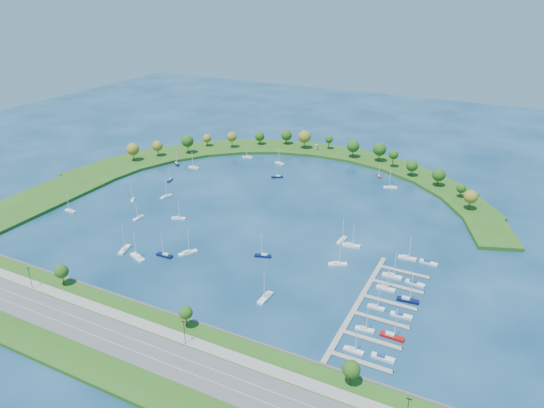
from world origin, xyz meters
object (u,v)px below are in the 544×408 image
at_px(moored_boat_5, 277,176).
at_px(moored_boat_12, 166,196).
at_px(moored_boat_0, 70,210).
at_px(moored_boat_20, 390,187).
at_px(docked_boat_5, 401,315).
at_px(docked_boat_11, 428,263).
at_px(docked_boat_2, 365,329).
at_px(docked_boat_6, 386,288).
at_px(docked_boat_9, 415,283).
at_px(moored_boat_3, 280,163).
at_px(moored_boat_17, 194,167).
at_px(docked_boat_0, 354,350).
at_px(moored_boat_11, 165,255).
at_px(docked_boat_3, 392,336).
at_px(dock_system, 375,308).
at_px(moored_boat_2, 170,180).
at_px(moored_boat_14, 265,297).
at_px(moored_boat_7, 351,245).
at_px(moored_boat_10, 263,255).
at_px(docked_boat_4, 376,307).
at_px(moored_boat_9, 124,249).
at_px(moored_boat_19, 342,240).
at_px(moored_boat_8, 248,157).
at_px(docked_boat_10, 407,257).
at_px(docked_boat_7, 408,299).
at_px(moored_boat_13, 379,176).
at_px(moored_boat_4, 138,257).
at_px(moored_boat_18, 188,252).
at_px(moored_boat_21, 139,217).
at_px(docked_boat_8, 392,276).
at_px(harbor_tower, 316,147).
at_px(docked_boat_1, 383,358).
at_px(moored_boat_15, 337,263).
at_px(moored_boat_6, 178,218).
at_px(moored_boat_1, 133,199).

xyz_separation_m(moored_boat_5, moored_boat_12, (-46.39, -60.71, 0.00)).
xyz_separation_m(moored_boat_0, moored_boat_20, (156.45, 118.09, 0.05)).
xyz_separation_m(docked_boat_5, docked_boat_11, (1.90, 46.36, -0.01)).
bearing_deg(moored_boat_5, docked_boat_2, 92.02).
xyz_separation_m(moored_boat_12, docked_boat_6, (147.19, -37.97, 0.01)).
bearing_deg(docked_boat_9, moored_boat_3, 144.53).
xyz_separation_m(moored_boat_17, docked_boat_11, (174.13, -58.09, -0.28)).
relative_size(moored_boat_5, docked_boat_0, 1.07).
distance_m(moored_boat_11, docked_boat_6, 105.29).
distance_m(docked_boat_3, docked_boat_11, 60.71).
distance_m(dock_system, moored_boat_2, 179.09).
bearing_deg(moored_boat_14, moored_boat_7, 165.70).
bearing_deg(moored_boat_10, docked_boat_4, 148.43).
bearing_deg(moored_boat_5, docked_boat_4, 95.67).
height_order(moored_boat_9, moored_boat_19, moored_boat_9).
xyz_separation_m(moored_boat_8, docked_boat_10, (141.04, -95.21, 0.03)).
distance_m(moored_boat_5, docked_boat_10, 123.88).
height_order(moored_boat_12, docked_boat_0, moored_boat_12).
distance_m(docked_boat_3, docked_boat_7, 25.88).
height_order(moored_boat_3, moored_boat_13, moored_boat_3).
bearing_deg(docked_boat_2, docked_boat_11, 71.92).
distance_m(moored_boat_7, docked_boat_4, 51.59).
bearing_deg(docked_boat_3, moored_boat_12, 157.93).
height_order(moored_boat_11, moored_boat_12, moored_boat_11).
xyz_separation_m(moored_boat_4, docked_boat_0, (113.59, -16.41, -0.12)).
distance_m(moored_boat_18, moored_boat_21, 51.94).
distance_m(docked_boat_8, docked_boat_11, 23.08).
xyz_separation_m(harbor_tower, docked_boat_0, (97.68, -204.98, -3.23)).
bearing_deg(docked_boat_8, docked_boat_2, -91.79).
distance_m(moored_boat_20, docked_boat_1, 162.12).
xyz_separation_m(moored_boat_8, moored_boat_12, (-8.55, -87.37, 0.01)).
bearing_deg(harbor_tower, docked_boat_5, -58.55).
relative_size(moored_boat_0, docked_boat_6, 0.89).
xyz_separation_m(moored_boat_12, docked_boat_10, (149.58, -7.83, 0.02)).
bearing_deg(moored_boat_5, docked_boat_9, 105.47).
height_order(moored_boat_4, moored_boat_15, moored_boat_4).
relative_size(docked_boat_2, docked_boat_10, 0.85).
xyz_separation_m(moored_boat_3, docked_boat_4, (111.30, -138.99, -0.02)).
height_order(docked_boat_2, docked_boat_8, docked_boat_8).
height_order(moored_boat_0, moored_boat_4, moored_boat_4).
distance_m(moored_boat_17, docked_boat_0, 209.24).
bearing_deg(moored_boat_6, docked_boat_4, -36.46).
xyz_separation_m(harbor_tower, moored_boat_0, (-86.31, -164.41, -3.24)).
bearing_deg(moored_boat_10, moored_boat_15, 177.38).
distance_m(moored_boat_13, docked_boat_2, 166.68).
xyz_separation_m(moored_boat_17, docked_boat_4, (161.79, -103.57, -0.04)).
bearing_deg(moored_boat_1, moored_boat_0, -67.28).
height_order(moored_boat_0, moored_boat_5, moored_boat_5).
height_order(docked_boat_7, docked_boat_8, docked_boat_7).
relative_size(moored_boat_0, moored_boat_4, 0.73).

